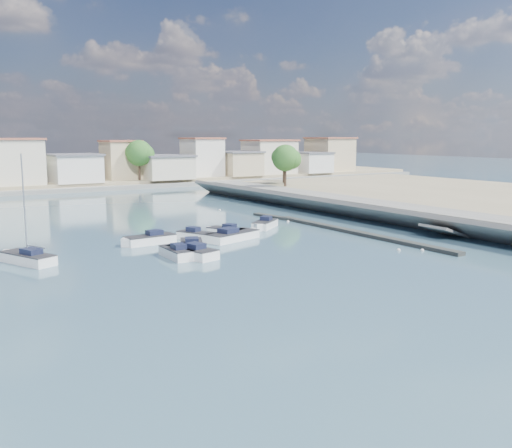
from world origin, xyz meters
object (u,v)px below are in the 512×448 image
Objects in this scene: motorboat_c at (148,240)px; sailboat at (26,258)px; motorboat_d at (264,225)px; motorboat_e at (190,252)px; motorboat_a at (176,253)px; motorboat_b at (192,246)px; motorboat_h at (234,236)px; motorboat_g at (198,236)px; motorboat_f at (225,232)px.

sailboat reaches higher than motorboat_c.
motorboat_c is 1.23× the size of motorboat_d.
motorboat_e is at bearing -146.18° from motorboat_d.
motorboat_b is (2.46, 1.97, -0.00)m from motorboat_a.
motorboat_h is at bearing -16.58° from motorboat_c.
motorboat_d is at bearing 15.21° from motorboat_g.
motorboat_g is at bearing -164.79° from motorboat_d.
motorboat_e is at bearing -83.25° from motorboat_c.
motorboat_d is at bearing 15.85° from motorboat_f.
sailboat is (-12.22, 5.01, 0.04)m from motorboat_e.
motorboat_d is at bearing 33.82° from motorboat_e.
motorboat_f is 19.92m from sailboat.
motorboat_c is at bearing -172.91° from motorboat_d.
motorboat_b is 1.19× the size of motorboat_d.
motorboat_f is 0.68× the size of motorboat_h.
motorboat_e is at bearing -22.38° from motorboat_a.
motorboat_c is 5.02m from motorboat_g.
motorboat_f is (-6.01, -1.71, 0.00)m from motorboat_d.
motorboat_h is (-0.30, -2.50, 0.00)m from motorboat_f.
sailboat reaches higher than motorboat_d.
motorboat_c is 7.35m from motorboat_e.
motorboat_g is at bearing 5.29° from sailboat.
motorboat_d is at bearing 33.69° from motorboat_h.
motorboat_e is 0.61× the size of sailboat.
motorboat_d is at bearing 30.49° from motorboat_a.
motorboat_d and motorboat_g have the same top height.
motorboat_b is at bearing -151.38° from motorboat_d.
motorboat_c is at bearing -179.40° from motorboat_f.
sailboat is (-19.48, 0.13, 0.04)m from motorboat_h.
motorboat_a and motorboat_g have the same top height.
sailboat is at bearing 157.72° from motorboat_e.
motorboat_c is 8.42m from motorboat_f.
motorboat_d is 1.00× the size of motorboat_g.
motorboat_f and motorboat_g have the same top height.
motorboat_a is at bearing -91.99° from motorboat_c.
motorboat_a is 1.07× the size of motorboat_d.
motorboat_d is 26.12m from sailboat.
motorboat_f is at bearing 0.60° from motorboat_c.
motorboat_h is (3.16, -1.64, -0.00)m from motorboat_g.
motorboat_a is at bearing -149.51° from motorboat_d.
motorboat_a and motorboat_b have the same top height.
motorboat_a is at bearing -130.60° from motorboat_g.
motorboat_e is 1.27× the size of motorboat_g.
motorboat_b and motorboat_f have the same top height.
motorboat_c is 14.55m from motorboat_d.
motorboat_c is 8.47m from motorboat_h.
motorboat_b is at bearing -157.40° from motorboat_h.
motorboat_b is 13.82m from sailboat.
motorboat_a is 0.90× the size of motorboat_b.
motorboat_g is at bearing 49.40° from motorboat_a.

